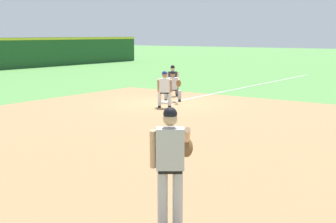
# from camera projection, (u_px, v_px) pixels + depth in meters

# --- Properties ---
(ground_plane) EXTENTS (160.00, 160.00, 0.00)m
(ground_plane) POSITION_uv_depth(u_px,v_px,m) (166.00, 103.00, 19.65)
(ground_plane) COLOR #518942
(infield_dirt_patch) EXTENTS (18.00, 18.00, 0.01)m
(infield_dirt_patch) POSITION_uv_depth(u_px,v_px,m) (167.00, 137.00, 13.27)
(infield_dirt_patch) COLOR #9E754C
(infield_dirt_patch) RESTS_ON ground
(foul_line_stripe) EXTENTS (17.17, 0.10, 0.00)m
(foul_line_stripe) POSITION_uv_depth(u_px,v_px,m) (255.00, 85.00, 26.52)
(foul_line_stripe) COLOR white
(foul_line_stripe) RESTS_ON ground
(first_base_bag) EXTENTS (0.38, 0.38, 0.09)m
(first_base_bag) POSITION_uv_depth(u_px,v_px,m) (166.00, 102.00, 19.64)
(first_base_bag) COLOR white
(first_base_bag) RESTS_ON ground
(baseball) EXTENTS (0.07, 0.07, 0.07)m
(baseball) POSITION_uv_depth(u_px,v_px,m) (176.00, 127.00, 14.54)
(baseball) COLOR white
(baseball) RESTS_ON ground
(pitcher) EXTENTS (0.85, 0.57, 1.86)m
(pitcher) POSITION_uv_depth(u_px,v_px,m) (171.00, 161.00, 6.77)
(pitcher) COLOR black
(pitcher) RESTS_ON ground
(first_baseman) EXTENTS (0.80, 1.05, 1.34)m
(first_baseman) POSITION_uv_depth(u_px,v_px,m) (173.00, 85.00, 20.07)
(first_baseman) COLOR black
(first_baseman) RESTS_ON ground
(baserunner) EXTENTS (0.63, 0.68, 1.46)m
(baserunner) POSITION_uv_depth(u_px,v_px,m) (165.00, 88.00, 18.39)
(baserunner) COLOR black
(baserunner) RESTS_ON ground
(umpire) EXTENTS (0.64, 0.68, 1.46)m
(umpire) POSITION_uv_depth(u_px,v_px,m) (173.00, 79.00, 21.85)
(umpire) COLOR black
(umpire) RESTS_ON ground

